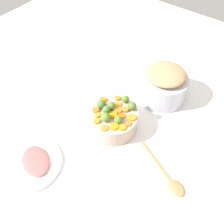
{
  "coord_description": "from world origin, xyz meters",
  "views": [
    {
      "loc": [
        -0.58,
        -0.48,
        0.97
      ],
      "look_at": [
        0.01,
        -0.03,
        0.12
      ],
      "focal_mm": 41.48,
      "sensor_mm": 36.0,
      "label": 1
    }
  ],
  "objects_px": {
    "wooden_spoon": "(171,181)",
    "ham_plate": "(29,163)",
    "serving_bowl_carrots": "(112,120)",
    "metal_pot": "(163,88)"
  },
  "relations": [
    {
      "from": "wooden_spoon",
      "to": "ham_plate",
      "type": "relative_size",
      "value": 1.01
    },
    {
      "from": "serving_bowl_carrots",
      "to": "metal_pot",
      "type": "bearing_deg",
      "value": -15.74
    },
    {
      "from": "metal_pot",
      "to": "ham_plate",
      "type": "height_order",
      "value": "metal_pot"
    },
    {
      "from": "ham_plate",
      "to": "serving_bowl_carrots",
      "type": "bearing_deg",
      "value": -22.36
    },
    {
      "from": "metal_pot",
      "to": "ham_plate",
      "type": "xyz_separation_m",
      "value": [
        -0.67,
        0.24,
        -0.06
      ]
    },
    {
      "from": "metal_pot",
      "to": "wooden_spoon",
      "type": "relative_size",
      "value": 0.85
    },
    {
      "from": "serving_bowl_carrots",
      "to": "ham_plate",
      "type": "bearing_deg",
      "value": 157.64
    },
    {
      "from": "wooden_spoon",
      "to": "ham_plate",
      "type": "distance_m",
      "value": 0.58
    },
    {
      "from": "serving_bowl_carrots",
      "to": "metal_pot",
      "type": "distance_m",
      "value": 0.31
    },
    {
      "from": "serving_bowl_carrots",
      "to": "wooden_spoon",
      "type": "height_order",
      "value": "serving_bowl_carrots"
    }
  ]
}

